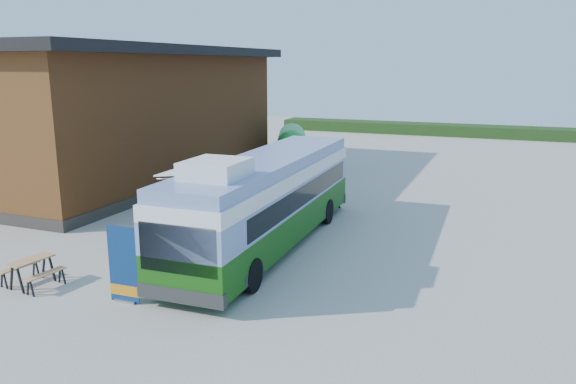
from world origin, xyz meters
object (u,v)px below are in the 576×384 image
at_px(person_a, 203,174).
at_px(person_b, 333,192).
at_px(picnic_table, 32,266).
at_px(slurry_tanker, 292,141).
at_px(banner, 124,272).
at_px(bus, 267,198).

xyz_separation_m(person_a, person_b, (7.23, -0.54, -0.22)).
bearing_deg(picnic_table, slurry_tanker, 99.77).
relative_size(banner, person_b, 1.43).
xyz_separation_m(picnic_table, person_a, (-1.61, 12.85, 0.37)).
height_order(banner, person_b, banner).
bearing_deg(person_b, picnic_table, 19.55).
bearing_deg(slurry_tanker, bus, -92.36).
distance_m(person_a, person_b, 7.26).
height_order(banner, slurry_tanker, slurry_tanker).
bearing_deg(person_b, person_a, -50.21).
distance_m(person_a, slurry_tanker, 10.98).
bearing_deg(bus, person_a, 132.92).
relative_size(person_a, slurry_tanker, 0.33).
xyz_separation_m(bus, person_b, (0.57, 6.25, -1.05)).
distance_m(banner, slurry_tanker, 24.16).
height_order(bus, slurry_tanker, bus).
height_order(bus, picnic_table, bus).
bearing_deg(slurry_tanker, picnic_table, -108.76).
bearing_deg(person_b, bus, 38.84).
bearing_deg(picnic_table, bus, 57.68).
distance_m(picnic_table, person_a, 12.96).
bearing_deg(person_a, bus, -104.65).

